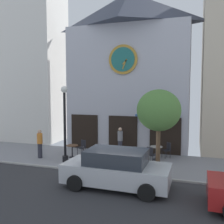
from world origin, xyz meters
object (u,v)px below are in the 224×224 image
object	(u,v)px
cafe_chair_facing_street	(85,154)
cafe_chair_corner	(142,155)
street_lamp	(65,124)
cafe_table_near_door	(156,150)
cafe_table_center	(100,154)
parked_car_silver	(116,169)
cafe_table_center_right	(135,151)
cafe_chair_left_end	(167,149)
street_tree	(159,111)
pedestrian_grey	(120,140)
cafe_chair_near_tree	(82,146)
cafe_chair_facing_wall	(151,154)
pedestrian_orange	(40,143)
cafe_chair_near_lamp	(107,157)
cafe_table_leftmost	(72,149)

from	to	relation	value
cafe_chair_facing_street	cafe_chair_corner	bearing A→B (deg)	12.60
street_lamp	cafe_table_near_door	world-z (taller)	street_lamp
cafe_table_center	parked_car_silver	size ratio (longest dim) A/B	0.18
cafe_table_center_right	cafe_chair_left_end	xyz separation A→B (m)	(1.65, 1.21, -0.01)
street_tree	cafe_table_near_door	size ratio (longest dim) A/B	5.21
street_tree	pedestrian_grey	xyz separation A→B (m)	(-2.75, 3.19, -2.15)
street_tree	cafe_table_center_right	world-z (taller)	street_tree
cafe_chair_near_tree	cafe_chair_facing_wall	bearing A→B (deg)	-7.25
cafe_chair_facing_wall	cafe_chair_facing_street	world-z (taller)	same
cafe_table_near_door	cafe_chair_near_tree	distance (m)	4.49
cafe_table_center	cafe_table_center_right	size ratio (longest dim) A/B	0.96
cafe_chair_facing_wall	cafe_chair_left_end	world-z (taller)	same
street_lamp	pedestrian_orange	distance (m)	2.26
cafe_chair_near_lamp	cafe_chair_near_tree	xyz separation A→B (m)	(-2.27, 1.96, 0.00)
cafe_chair_near_tree	pedestrian_grey	distance (m)	2.36
parked_car_silver	cafe_chair_facing_wall	bearing A→B (deg)	78.31
cafe_table_center	parked_car_silver	xyz separation A→B (m)	(1.83, -2.95, 0.23)
parked_car_silver	street_tree	bearing A→B (deg)	55.01
street_lamp	street_tree	bearing A→B (deg)	-6.40
street_lamp	pedestrian_orange	size ratio (longest dim) A/B	2.50
cafe_chair_facing_wall	cafe_chair_near_tree	xyz separation A→B (m)	(-4.31, 0.55, 0.00)
cafe_table_center_right	pedestrian_orange	xyz separation A→B (m)	(-5.45, -1.11, 0.32)
street_tree	cafe_chair_near_lamp	bearing A→B (deg)	171.42
cafe_table_leftmost	cafe_chair_corner	bearing A→B (deg)	-3.00
cafe_chair_left_end	cafe_table_leftmost	bearing A→B (deg)	-163.32
cafe_chair_corner	parked_car_silver	size ratio (longest dim) A/B	0.21
pedestrian_grey	parked_car_silver	size ratio (longest dim) A/B	0.39
pedestrian_orange	cafe_table_leftmost	bearing A→B (deg)	22.20
cafe_chair_near_lamp	cafe_chair_facing_wall	world-z (taller)	same
cafe_chair_near_tree	parked_car_silver	world-z (taller)	parked_car_silver
cafe_chair_corner	cafe_chair_facing_wall	bearing A→B (deg)	43.18
cafe_table_center	cafe_chair_facing_street	world-z (taller)	cafe_chair_facing_street
cafe_table_center	pedestrian_grey	bearing A→B (deg)	77.67
street_tree	parked_car_silver	bearing A→B (deg)	-124.99
cafe_chair_near_lamp	cafe_chair_left_end	bearing A→B (deg)	45.62
cafe_chair_left_end	parked_car_silver	xyz separation A→B (m)	(-1.52, -5.25, 0.23)
street_lamp	street_tree	xyz separation A→B (m)	(5.14, -0.58, 0.89)
street_tree	cafe_chair_corner	xyz separation A→B (m)	(-1.04, 1.41, -2.49)
pedestrian_grey	street_lamp	bearing A→B (deg)	-132.40
pedestrian_grey	cafe_table_near_door	bearing A→B (deg)	-14.31
cafe_table_center_right	cafe_chair_corner	world-z (taller)	cafe_chair_corner
cafe_table_leftmost	cafe_chair_corner	distance (m)	4.21
cafe_table_near_door	cafe_chair_facing_street	world-z (taller)	cafe_chair_facing_street
cafe_chair_facing_street	cafe_table_center_right	bearing A→B (deg)	27.25
cafe_chair_corner	pedestrian_grey	xyz separation A→B (m)	(-1.70, 1.78, 0.33)
cafe_chair_facing_wall	cafe_chair_facing_street	xyz separation A→B (m)	(-3.41, -1.07, 0.00)
cafe_table_center	pedestrian_orange	xyz separation A→B (m)	(-3.74, -0.01, 0.33)
cafe_chair_facing_wall	cafe_chair_left_end	bearing A→B (deg)	62.81
cafe_table_leftmost	pedestrian_orange	distance (m)	1.91
pedestrian_grey	cafe_chair_near_tree	bearing A→B (deg)	-159.11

